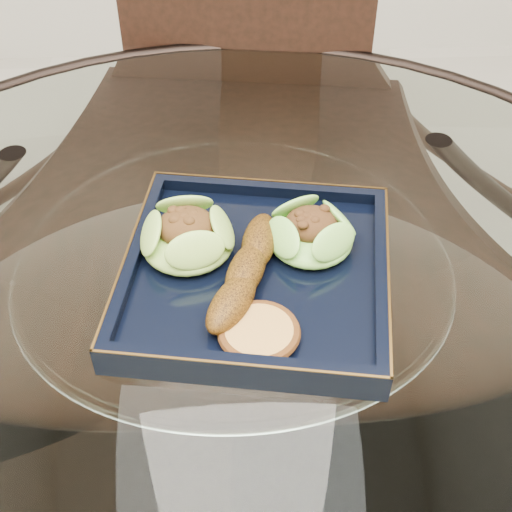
{
  "coord_description": "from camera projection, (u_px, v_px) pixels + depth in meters",
  "views": [
    {
      "loc": [
        -0.0,
        -0.5,
        1.3
      ],
      "look_at": [
        0.02,
        0.02,
        0.8
      ],
      "focal_mm": 50.0,
      "sensor_mm": 36.0,
      "label": 1
    }
  ],
  "objects": [
    {
      "name": "crumb_patty",
      "position": [
        259.0,
        333.0,
        0.66
      ],
      "size": [
        0.08,
        0.08,
        0.01
      ],
      "primitive_type": "cylinder",
      "rotation": [
        0.0,
        0.0,
        0.3
      ],
      "color": "#CC8A44",
      "rests_on": "navy_plate"
    },
    {
      "name": "dining_table",
      "position": [
        238.0,
        394.0,
        0.84
      ],
      "size": [
        1.13,
        1.13,
        0.77
      ],
      "color": "white",
      "rests_on": "ground"
    },
    {
      "name": "lettuce_wrap_left",
      "position": [
        187.0,
        238.0,
        0.74
      ],
      "size": [
        0.12,
        0.12,
        0.03
      ],
      "primitive_type": "ellipsoid",
      "rotation": [
        0.0,
        0.0,
        -0.28
      ],
      "color": "#5F922A",
      "rests_on": "navy_plate"
    },
    {
      "name": "lettuce_wrap_right",
      "position": [
        311.0,
        235.0,
        0.75
      ],
      "size": [
        0.1,
        0.1,
        0.03
      ],
      "primitive_type": "ellipsoid",
      "rotation": [
        0.0,
        0.0,
        0.07
      ],
      "color": "#58A630",
      "rests_on": "navy_plate"
    },
    {
      "name": "roasted_plantain",
      "position": [
        246.0,
        271.0,
        0.71
      ],
      "size": [
        0.09,
        0.17,
        0.03
      ],
      "primitive_type": "ellipsoid",
      "rotation": [
        0.0,
        0.0,
        1.22
      ],
      "color": "#643B0A",
      "rests_on": "navy_plate"
    },
    {
      "name": "navy_plate",
      "position": [
        256.0,
        277.0,
        0.74
      ],
      "size": [
        0.31,
        0.31,
        0.02
      ],
      "primitive_type": "cube",
      "rotation": [
        0.0,
        0.0,
        -0.17
      ],
      "color": "black",
      "rests_on": "dining_table"
    },
    {
      "name": "dining_chair",
      "position": [
        241.0,
        201.0,
        1.21
      ],
      "size": [
        0.47,
        0.47,
        0.96
      ],
      "rotation": [
        0.0,
        0.0,
        -0.14
      ],
      "color": "black",
      "rests_on": "ground"
    }
  ]
}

